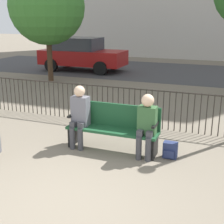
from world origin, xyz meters
TOP-DOWN VIEW (x-y plane):
  - ground_plane at (0.00, 0.00)m, footprint 80.00×80.00m
  - park_bench at (0.00, 2.21)m, footprint 1.84×0.45m
  - seated_person_0 at (-0.68, 2.08)m, footprint 0.34×0.39m
  - seated_person_1 at (0.71, 2.08)m, footprint 0.34×0.39m
  - backpack at (1.15, 2.19)m, footprint 0.26×0.20m
  - fence_railing at (-0.02, 3.70)m, footprint 9.01×0.03m
  - tree_1 at (-4.97, 7.89)m, footprint 3.00×3.00m
  - street_surface at (0.00, 12.00)m, footprint 24.00×6.00m
  - parked_car_1 at (-4.95, 10.74)m, footprint 4.20×1.94m

SIDE VIEW (x-z plane):
  - ground_plane at x=0.00m, z-range 0.00..0.00m
  - street_surface at x=0.00m, z-range 0.00..0.01m
  - backpack at x=1.15m, z-range 0.00..0.31m
  - park_bench at x=0.00m, z-range 0.04..0.96m
  - fence_railing at x=-0.02m, z-range 0.08..1.03m
  - seated_person_1 at x=0.71m, z-range 0.09..1.31m
  - seated_person_0 at x=-0.68m, z-range 0.08..1.35m
  - parked_car_1 at x=-4.95m, z-range 0.03..1.65m
  - tree_1 at x=-4.97m, z-range 0.73..5.21m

